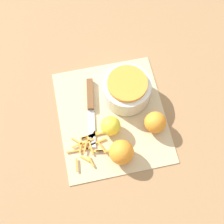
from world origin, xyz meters
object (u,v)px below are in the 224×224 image
orange_right (155,122)px  lemon (111,126)px  bowl_speckled (127,89)px  orange_left (122,152)px  knife (90,101)px

orange_right → lemon: bearing=-97.6°
bowl_speckled → lemon: (0.11, -0.07, -0.01)m
orange_right → bowl_speckled: bearing=-153.9°
bowl_speckled → orange_left: 0.20m
knife → orange_right: 0.22m
orange_left → lemon: orange_left is taller
bowl_speckled → lemon: size_ratio=2.47×
orange_left → orange_right: bearing=120.8°
bowl_speckled → knife: 0.12m
orange_right → knife: bearing=-125.0°
orange_right → orange_left: bearing=-59.2°
orange_left → orange_right: (-0.07, 0.12, -0.00)m
lemon → bowl_speckled: bearing=144.9°
knife → lemon: size_ratio=3.79×
orange_left → orange_right: orange_left is taller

